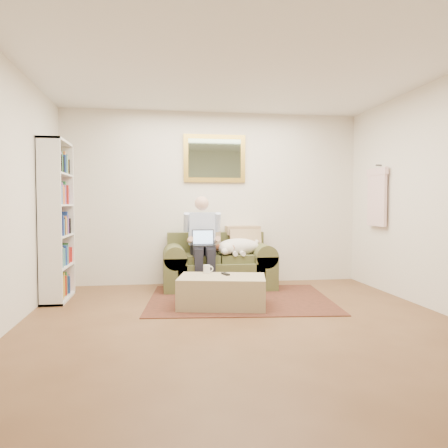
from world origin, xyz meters
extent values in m
cube|color=brown|center=(0.00, 0.00, 0.00)|extent=(4.50, 5.00, 0.01)
cube|color=white|center=(0.00, 0.00, 2.60)|extent=(4.50, 5.00, 0.01)
cube|color=silver|center=(0.00, 2.50, 1.30)|extent=(4.50, 0.01, 2.60)
cube|color=#321F14|center=(0.18, 1.27, 0.01)|extent=(2.43, 2.03, 0.01)
cube|color=#484526|center=(0.01, 2.03, 0.19)|extent=(1.19, 0.76, 0.39)
cube|color=#484526|center=(0.01, 2.37, 0.59)|extent=(1.44, 0.17, 0.40)
cube|color=#484526|center=(-0.61, 2.03, 0.24)|extent=(0.31, 0.76, 0.79)
cube|color=#484526|center=(0.64, 2.03, 0.24)|extent=(0.31, 0.76, 0.79)
cube|color=#484526|center=(-0.22, 1.99, 0.44)|extent=(0.45, 0.52, 0.11)
cube|color=#484526|center=(0.25, 1.99, 0.44)|extent=(0.45, 0.52, 0.11)
cube|color=black|center=(-0.22, 1.81, 0.64)|extent=(0.30, 0.21, 0.02)
cube|color=black|center=(-0.22, 1.92, 0.75)|extent=(0.30, 0.06, 0.21)
cube|color=#99BFF2|center=(-0.22, 1.91, 0.75)|extent=(0.28, 0.04, 0.18)
cube|color=tan|center=(-0.10, 0.89, 0.18)|extent=(1.11, 0.83, 0.36)
cylinder|color=white|center=(-0.25, 1.16, 0.41)|extent=(0.08, 0.08, 0.10)
cube|color=black|center=(-0.05, 0.99, 0.37)|extent=(0.09, 0.16, 0.02)
cube|color=gold|center=(0.01, 2.48, 1.90)|extent=(0.94, 0.04, 0.72)
cube|color=gray|center=(0.01, 2.46, 1.90)|extent=(0.80, 0.01, 0.58)
camera|label=1|loc=(-0.83, -4.12, 1.21)|focal=35.00mm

